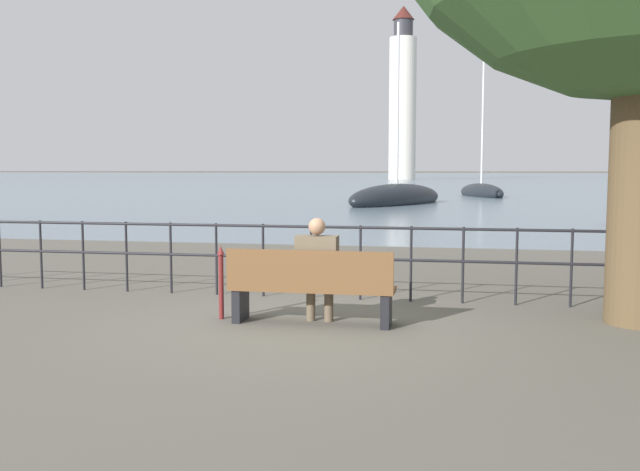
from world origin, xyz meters
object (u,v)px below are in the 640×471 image
(seated_person_left, at_px, (317,266))
(sailboat_2, at_px, (397,198))
(harbor_lighthouse, at_px, (403,100))
(closed_umbrella, at_px, (221,278))
(park_bench, at_px, (311,288))
(sailboat_1, at_px, (481,192))

(seated_person_left, distance_m, sailboat_2, 28.73)
(seated_person_left, height_order, harbor_lighthouse, harbor_lighthouse)
(closed_umbrella, bearing_deg, seated_person_left, -1.60)
(sailboat_2, bearing_deg, harbor_lighthouse, 118.38)
(closed_umbrella, height_order, sailboat_2, sailboat_2)
(park_bench, xyz_separation_m, harbor_lighthouse, (-7.92, 114.39, 13.05))
(park_bench, xyz_separation_m, closed_umbrella, (-1.14, 0.11, 0.07))
(park_bench, height_order, harbor_lighthouse, harbor_lighthouse)
(seated_person_left, distance_m, harbor_lighthouse, 115.31)
(closed_umbrella, bearing_deg, sailboat_2, 90.61)
(park_bench, relative_size, sailboat_2, 0.20)
(sailboat_1, distance_m, sailboat_2, 12.60)
(seated_person_left, xyz_separation_m, sailboat_2, (-1.51, 28.69, -0.36))
(harbor_lighthouse, bearing_deg, sailboat_1, -81.47)
(sailboat_1, relative_size, harbor_lighthouse, 0.32)
(closed_umbrella, relative_size, sailboat_1, 0.10)
(seated_person_left, xyz_separation_m, sailboat_1, (3.09, 40.41, -0.39))
(park_bench, bearing_deg, harbor_lighthouse, 93.96)
(sailboat_2, bearing_deg, sailboat_1, 92.61)
(harbor_lighthouse, bearing_deg, seated_person_left, -86.00)
(seated_person_left, height_order, sailboat_2, sailboat_2)
(closed_umbrella, xyz_separation_m, sailboat_1, (4.30, 40.38, -0.21))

